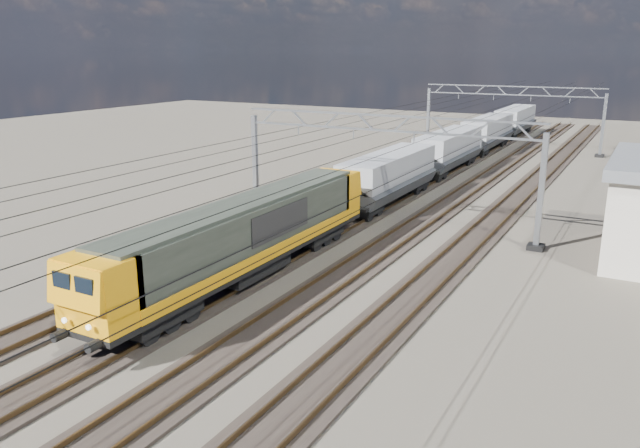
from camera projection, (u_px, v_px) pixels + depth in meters
The scene contains 14 objects.
ground at pixel (353, 244), 36.21m from camera, with size 160.00×160.00×0.00m, color #28241E.
track_outer_west at pixel (267, 229), 38.96m from camera, with size 2.60×140.00×0.30m.
track_loco at pixel (323, 238), 37.11m from camera, with size 2.60×140.00×0.30m.
track_inner_east at pixel (385, 248), 35.26m from camera, with size 2.60×140.00×0.30m.
track_outer_east at pixel (454, 259), 33.42m from camera, with size 2.60×140.00×0.30m.
catenary_gantry_mid at pixel (382, 167), 38.54m from camera, with size 19.90×0.90×7.11m.
catenary_gantry_far at pixel (511, 115), 68.96m from camera, with size 19.90×0.90×7.11m.
overhead_wires at pixel (407, 130), 41.42m from camera, with size 12.03×140.00×0.53m.
locomotive at pixel (247, 234), 29.97m from camera, with size 2.76×21.10×3.62m.
hopper_wagon_lead at pixel (389, 174), 44.95m from camera, with size 3.38×13.00×3.25m.
hopper_wagon_mid at pixel (449, 148), 56.95m from camera, with size 3.38×13.00×3.25m.
hopper_wagon_third at pixel (488, 131), 68.95m from camera, with size 3.38×13.00×3.25m.
hopper_wagon_fourth at pixel (515, 119), 80.95m from camera, with size 3.38×13.00×3.25m.
trackside_cabinet at pixel (130, 248), 32.14m from camera, with size 0.49×0.39×1.34m.
Camera 1 is at (14.88, -31.25, 10.85)m, focal length 35.00 mm.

